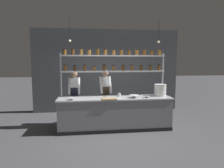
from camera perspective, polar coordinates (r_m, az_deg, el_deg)
ground_plane at (r=5.89m, az=0.84°, el=-12.67°), size 40.00×40.00×0.00m
back_wall at (r=7.76m, az=-1.45°, el=3.81°), size 5.60×0.12×3.14m
prep_counter at (r=5.76m, az=0.85°, el=-8.35°), size 3.20×0.76×0.92m
spice_shelf_unit at (r=5.90m, az=0.46°, el=5.65°), size 3.09×0.28×2.31m
chef_left at (r=6.22m, az=-10.70°, el=-2.67°), size 0.36×0.29×1.66m
chef_center at (r=6.24m, az=-1.94°, el=-2.40°), size 0.39×0.32×1.68m
container_stack at (r=6.06m, az=13.60°, el=-1.68°), size 0.36×0.36×0.34m
cutting_board at (r=5.37m, az=-0.84°, el=-4.26°), size 0.40×0.26×0.02m
prep_bowl_near_left at (r=5.68m, az=9.95°, el=-3.66°), size 0.17×0.17×0.05m
prep_bowl_center_front at (r=5.38m, az=-11.36°, el=-4.21°), size 0.20×0.20×0.05m
prep_bowl_center_back at (r=5.61m, az=6.34°, el=-3.56°), size 0.28×0.28×0.08m
serving_cup_front at (r=5.80m, az=2.13°, el=-3.10°), size 0.07×0.07×0.10m
pendant_light_row at (r=5.60m, az=1.00°, el=12.38°), size 2.54×0.07×0.65m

